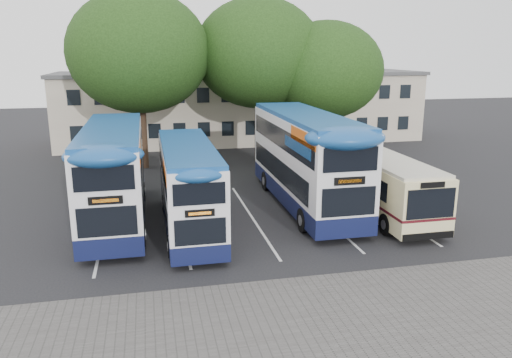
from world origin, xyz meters
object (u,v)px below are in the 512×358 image
object	(u,v)px
tree_left	(139,52)
bus_single	(377,179)
tree_mid	(258,53)
bus_dd_left	(114,170)
bus_dd_mid	(189,183)
bus_dd_right	(305,156)
tree_right	(326,70)
lamp_post	(333,89)

from	to	relation	value
tree_left	bus_single	distance (m)	18.15
tree_left	tree_mid	bearing A→B (deg)	4.73
bus_dd_left	bus_single	bearing A→B (deg)	-5.23
bus_dd_mid	bus_single	world-z (taller)	bus_dd_mid
tree_mid	tree_left	bearing A→B (deg)	-175.27
tree_left	bus_single	size ratio (longest dim) A/B	1.21
bus_dd_right	bus_dd_left	bearing A→B (deg)	-177.35
tree_right	tree_mid	bearing A→B (deg)	164.25
bus_dd_right	bus_single	xyz separation A→B (m)	(3.33, -1.63, -1.03)
tree_mid	tree_right	xyz separation A→B (m)	(4.66, -1.31, -1.19)
bus_dd_mid	bus_single	size ratio (longest dim) A/B	0.96
lamp_post	tree_left	size ratio (longest dim) A/B	0.76
tree_right	bus_dd_right	bearing A→B (deg)	-114.84
tree_left	bus_dd_mid	xyz separation A→B (m)	(1.97, -13.24, -5.72)
tree_left	bus_dd_left	distance (m)	12.64
tree_mid	lamp_post	bearing A→B (deg)	17.10
lamp_post	tree_mid	size ratio (longest dim) A/B	0.77
tree_left	bus_dd_right	world-z (taller)	tree_left
bus_dd_left	bus_dd_right	world-z (taller)	bus_dd_right
bus_dd_right	bus_single	bearing A→B (deg)	-26.03
tree_left	tree_right	size ratio (longest dim) A/B	1.18
tree_right	bus_dd_right	distance (m)	11.99
lamp_post	bus_single	xyz separation A→B (m)	(-3.30, -15.23, -3.42)
bus_dd_mid	lamp_post	bearing A→B (deg)	51.07
tree_left	bus_dd_left	xyz separation A→B (m)	(-1.36, -11.35, -5.38)
tree_left	bus_dd_right	size ratio (longest dim) A/B	1.02
tree_left	bus_dd_left	world-z (taller)	tree_left
tree_left	bus_dd_mid	bearing A→B (deg)	-81.55
tree_mid	bus_dd_left	bearing A→B (deg)	-128.80
lamp_post	bus_dd_mid	bearing A→B (deg)	-128.93
bus_dd_mid	bus_dd_right	bearing A→B (deg)	20.50
tree_mid	bus_single	distance (m)	14.94
tree_mid	bus_dd_left	distance (m)	16.33
lamp_post	bus_dd_right	bearing A→B (deg)	-115.97
lamp_post	tree_mid	xyz separation A→B (m)	(-6.53, -2.01, 2.73)
tree_mid	bus_dd_right	distance (m)	12.68
tree_right	bus_dd_mid	size ratio (longest dim) A/B	1.07
tree_left	bus_dd_right	bearing A→B (deg)	-53.01
tree_mid	bus_dd_right	xyz separation A→B (m)	(-0.10, -11.60, -5.12)
tree_mid	bus_dd_mid	distance (m)	16.32
bus_dd_right	bus_dd_mid	bearing A→B (deg)	-159.50
lamp_post	tree_mid	distance (m)	7.36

